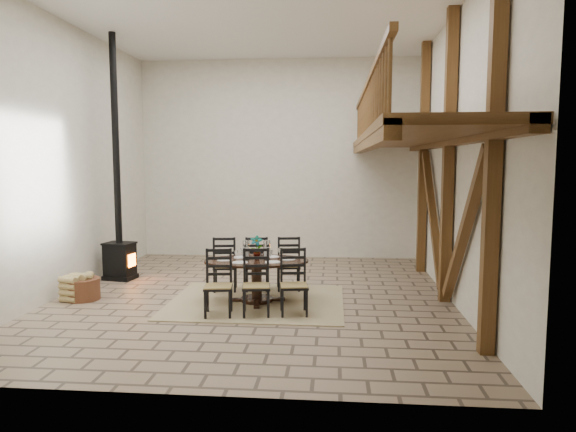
# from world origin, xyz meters

# --- Properties ---
(ground) EXTENTS (8.00, 8.00, 0.00)m
(ground) POSITION_xyz_m (0.00, 0.00, 0.00)
(ground) COLOR #8A725C
(ground) RESTS_ON ground
(room_shell) EXTENTS (7.02, 8.02, 5.01)m
(room_shell) POSITION_xyz_m (1.19, 0.00, 3.01)
(room_shell) COLOR silver
(room_shell) RESTS_ON ground
(rug) EXTENTS (3.00, 2.50, 0.02)m
(rug) POSITION_xyz_m (0.11, -0.38, 0.01)
(rug) COLOR tan
(rug) RESTS_ON ground
(dining_table) EXTENTS (1.95, 2.22, 1.16)m
(dining_table) POSITION_xyz_m (0.11, -0.38, 0.40)
(dining_table) COLOR black
(dining_table) RESTS_ON ground
(wood_stove) EXTENTS (0.67, 0.55, 5.00)m
(wood_stove) POSITION_xyz_m (-2.99, 1.11, 1.15)
(wood_stove) COLOR black
(wood_stove) RESTS_ON ground
(log_basket) EXTENTS (0.58, 0.58, 0.48)m
(log_basket) POSITION_xyz_m (-2.99, -0.49, 0.21)
(log_basket) COLOR brown
(log_basket) RESTS_ON ground
(log_stack) EXTENTS (0.43, 0.52, 0.45)m
(log_stack) POSITION_xyz_m (-3.10, -0.55, 0.23)
(log_stack) COLOR tan
(log_stack) RESTS_ON ground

